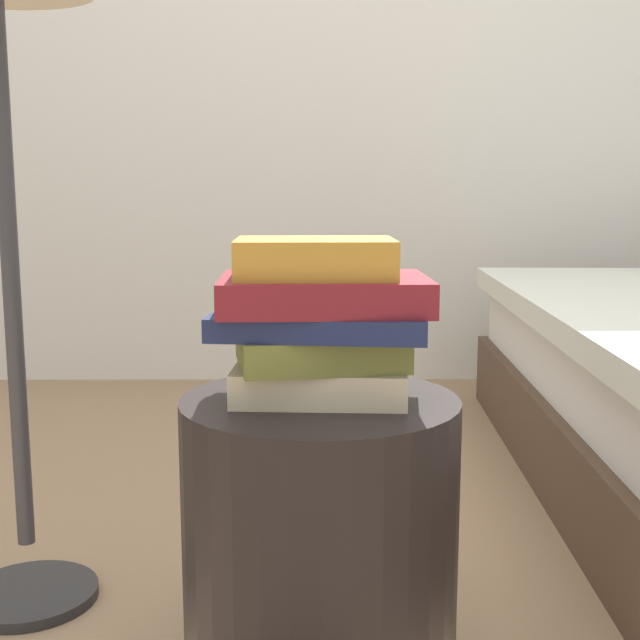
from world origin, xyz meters
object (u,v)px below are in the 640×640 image
at_px(book_cream, 317,382).
at_px(book_olive, 317,349).
at_px(book_maroon, 324,293).
at_px(side_table, 320,541).
at_px(book_ochre, 315,258).
at_px(book_navy, 320,323).

relative_size(book_cream, book_olive, 1.06).
xyz_separation_m(book_cream, book_maroon, (0.01, 0.00, 0.13)).
bearing_deg(book_olive, side_table, -74.12).
height_order(book_maroon, book_ochre, book_ochre).
xyz_separation_m(side_table, book_maroon, (0.01, 0.01, 0.37)).
distance_m(book_navy, book_ochre, 0.09).
height_order(book_cream, book_maroon, book_maroon).
height_order(side_table, book_ochre, book_ochre).
bearing_deg(book_cream, book_olive, 66.24).
relative_size(book_olive, book_ochre, 1.04).
height_order(book_olive, book_maroon, book_maroon).
xyz_separation_m(side_table, book_olive, (-0.00, 0.01, 0.29)).
bearing_deg(book_maroon, side_table, -122.65).
bearing_deg(book_ochre, side_table, -36.98).
distance_m(side_table, book_navy, 0.33).
distance_m(book_cream, book_navy, 0.09).
bearing_deg(book_navy, side_table, 94.71).
height_order(side_table, book_maroon, book_maroon).
bearing_deg(side_table, book_ochre, 143.86).
bearing_deg(book_ochre, book_olive, 40.36).
bearing_deg(book_maroon, book_navy, -116.68).
bearing_deg(book_cream, book_ochre, -172.47).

